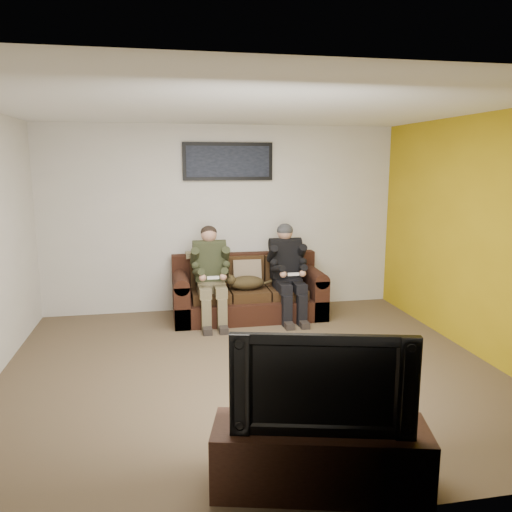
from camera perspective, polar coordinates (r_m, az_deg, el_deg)
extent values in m
plane|color=brown|center=(5.25, -0.53, -12.78)|extent=(5.00, 5.00, 0.00)
plane|color=silver|center=(4.84, -0.59, 16.75)|extent=(5.00, 5.00, 0.00)
plane|color=beige|center=(7.08, -3.81, 4.25)|extent=(5.00, 0.00, 5.00)
plane|color=beige|center=(2.74, 7.89, -6.06)|extent=(5.00, 0.00, 5.00)
plane|color=beige|center=(5.86, 24.29, 1.99)|extent=(0.00, 4.50, 4.50)
plane|color=#B99712|center=(5.85, 24.21, 1.99)|extent=(0.00, 4.50, 4.50)
cube|color=black|center=(6.87, -0.87, -5.84)|extent=(2.03, 0.87, 0.28)
cube|color=black|center=(7.09, -1.36, -1.85)|extent=(2.03, 0.18, 0.55)
cube|color=black|center=(6.74, -8.56, -5.06)|extent=(0.20, 0.87, 0.55)
cube|color=black|center=(7.04, 6.48, -4.33)|extent=(0.20, 0.87, 0.55)
cylinder|color=black|center=(6.67, -8.62, -2.77)|extent=(0.20, 0.87, 0.20)
cylinder|color=black|center=(6.97, 6.53, -2.13)|extent=(0.20, 0.87, 0.20)
cube|color=#362210|center=(6.70, -5.20, -4.50)|extent=(0.50, 0.55, 0.13)
cube|color=#362210|center=(6.89, -5.46, -1.79)|extent=(0.50, 0.13, 0.41)
cube|color=#362210|center=(6.77, -0.80, -4.30)|extent=(0.50, 0.55, 0.13)
cube|color=#362210|center=(6.96, -1.18, -1.63)|extent=(0.50, 0.13, 0.41)
cube|color=#362210|center=(6.87, 3.48, -4.08)|extent=(0.50, 0.55, 0.13)
cube|color=#362210|center=(7.06, 2.98, -1.46)|extent=(0.50, 0.13, 0.41)
cube|color=#826E55|center=(6.86, -1.04, -1.96)|extent=(0.39, 0.18, 0.38)
cube|color=tan|center=(6.95, -6.33, 0.15)|extent=(0.41, 0.20, 0.07)
cube|color=brown|center=(6.64, -5.20, -3.44)|extent=(0.36, 0.30, 0.14)
cube|color=#2B301C|center=(6.67, -5.33, -0.73)|extent=(0.40, 0.30, 0.53)
cylinder|color=#2B301C|center=(6.65, -5.37, 1.07)|extent=(0.44, 0.18, 0.18)
sphere|color=tan|center=(6.65, -5.41, 2.46)|extent=(0.21, 0.21, 0.21)
cube|color=brown|center=(6.44, -5.91, -3.99)|extent=(0.15, 0.42, 0.13)
cube|color=brown|center=(6.46, -4.13, -3.91)|extent=(0.15, 0.42, 0.13)
cube|color=brown|center=(6.32, -5.70, -6.74)|extent=(0.12, 0.13, 0.41)
cube|color=brown|center=(6.34, -3.89, -6.66)|extent=(0.12, 0.13, 0.41)
cube|color=black|center=(6.30, -5.61, -8.37)|extent=(0.11, 0.26, 0.08)
cube|color=black|center=(6.32, -3.78, -8.28)|extent=(0.11, 0.26, 0.08)
cylinder|color=#2B301C|center=(6.57, -7.02, -0.06)|extent=(0.11, 0.30, 0.28)
cylinder|color=#2B301C|center=(6.61, -3.55, 0.06)|extent=(0.11, 0.30, 0.28)
cylinder|color=#2B301C|center=(6.39, -6.58, -1.82)|extent=(0.14, 0.32, 0.15)
cylinder|color=#2B301C|center=(6.42, -3.55, -1.71)|extent=(0.14, 0.32, 0.15)
sphere|color=tan|center=(6.28, -6.13, -2.48)|extent=(0.09, 0.09, 0.09)
sphere|color=tan|center=(6.31, -3.77, -2.39)|extent=(0.09, 0.09, 0.09)
cube|color=white|center=(6.28, -4.93, -2.48)|extent=(0.15, 0.04, 0.03)
ellipsoid|color=black|center=(6.66, -5.43, 2.73)|extent=(0.22, 0.22, 0.17)
cube|color=black|center=(6.82, 3.55, -3.05)|extent=(0.36, 0.30, 0.14)
cube|color=black|center=(6.85, 3.37, -0.41)|extent=(0.40, 0.30, 0.53)
cylinder|color=black|center=(6.83, 3.35, 1.35)|extent=(0.44, 0.18, 0.18)
sphere|color=tan|center=(6.82, 3.33, 2.70)|extent=(0.21, 0.21, 0.21)
cube|color=black|center=(6.61, 3.14, -3.58)|extent=(0.15, 0.42, 0.13)
cube|color=black|center=(6.66, 4.81, -3.49)|extent=(0.15, 0.42, 0.13)
cube|color=black|center=(6.49, 3.54, -6.25)|extent=(0.12, 0.13, 0.41)
cube|color=black|center=(6.54, 5.25, -6.14)|extent=(0.12, 0.13, 0.41)
cube|color=black|center=(6.46, 3.70, -7.83)|extent=(0.11, 0.26, 0.08)
cube|color=black|center=(6.52, 5.42, -7.71)|extent=(0.11, 0.26, 0.08)
cylinder|color=black|center=(6.71, 1.87, 0.25)|extent=(0.11, 0.30, 0.28)
cylinder|color=black|center=(6.81, 5.16, 0.36)|extent=(0.11, 0.30, 0.28)
cylinder|color=black|center=(6.54, 2.54, -1.46)|extent=(0.14, 0.32, 0.15)
cylinder|color=black|center=(6.63, 5.41, -1.34)|extent=(0.14, 0.32, 0.15)
sphere|color=tan|center=(6.45, 3.13, -2.10)|extent=(0.09, 0.09, 0.09)
sphere|color=tan|center=(6.51, 5.35, -2.00)|extent=(0.09, 0.09, 0.09)
cube|color=white|center=(6.46, 4.29, -2.09)|extent=(0.15, 0.04, 0.03)
ellipsoid|color=black|center=(6.82, 3.33, 2.95)|extent=(0.22, 0.22, 0.19)
ellipsoid|color=#49391C|center=(6.69, -1.06, -3.07)|extent=(0.47, 0.26, 0.19)
sphere|color=#49391C|center=(6.61, -2.90, -2.75)|extent=(0.14, 0.14, 0.14)
cone|color=#49391C|center=(6.56, -3.03, -2.23)|extent=(0.04, 0.04, 0.04)
cone|color=#49391C|center=(6.63, -3.12, -2.10)|extent=(0.04, 0.04, 0.04)
cylinder|color=#49391C|center=(6.79, 0.87, -3.17)|extent=(0.26, 0.13, 0.08)
cube|color=black|center=(7.02, -3.22, 10.74)|extent=(1.25, 0.04, 0.52)
cube|color=black|center=(6.99, -3.20, 10.74)|extent=(1.15, 0.01, 0.42)
cube|color=#311A10|center=(3.49, 7.29, -21.85)|extent=(1.44, 0.76, 0.43)
imported|color=black|center=(3.23, 7.53, -13.71)|extent=(1.13, 0.42, 0.65)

